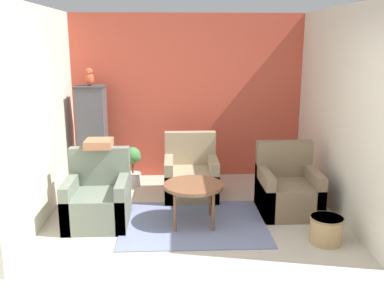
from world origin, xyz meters
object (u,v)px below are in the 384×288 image
object	(u,v)px
potted_plant	(132,164)
armchair_left	(98,201)
coffee_table	(193,188)
armchair_middle	(191,177)
parrot	(90,77)
birdcage	(93,137)
wicker_basket	(326,229)
armchair_right	(288,191)

from	to	relation	value
potted_plant	armchair_left	bearing A→B (deg)	-101.69
coffee_table	armchair_middle	distance (m)	1.00
coffee_table	potted_plant	bearing A→B (deg)	120.09
parrot	armchair_left	bearing A→B (deg)	-78.52
potted_plant	parrot	bearing A→B (deg)	172.35
parrot	potted_plant	distance (m)	1.47
birdcage	wicker_basket	size ratio (longest dim) A/B	4.16
armchair_left	armchair_right	distance (m)	2.44
armchair_left	parrot	world-z (taller)	parrot
birdcage	potted_plant	xyz separation A→B (m)	(0.60, -0.08, -0.42)
coffee_table	armchair_left	bearing A→B (deg)	175.77
birdcage	potted_plant	size ratio (longest dim) A/B	2.54
potted_plant	wicker_basket	distance (m)	3.14
armchair_left	birdcage	size ratio (longest dim) A/B	0.58
coffee_table	parrot	distance (m)	2.49
armchair_middle	wicker_basket	xyz separation A→B (m)	(1.45, -1.55, -0.13)
coffee_table	armchair_left	size ratio (longest dim) A/B	0.81
armchair_left	wicker_basket	bearing A→B (deg)	-14.03
armchair_right	birdcage	xyz separation A→B (m)	(-2.74, 1.26, 0.47)
armchair_middle	parrot	xyz separation A→B (m)	(-1.49, 0.62, 1.38)
birdcage	parrot	xyz separation A→B (m)	(0.00, 0.00, 0.92)
armchair_left	wicker_basket	size ratio (longest dim) A/B	2.42
armchair_middle	parrot	distance (m)	2.13
coffee_table	potted_plant	world-z (taller)	potted_plant
coffee_table	armchair_left	world-z (taller)	armchair_left
coffee_table	parrot	world-z (taller)	parrot
potted_plant	coffee_table	bearing A→B (deg)	-59.91
armchair_middle	birdcage	bearing A→B (deg)	157.65
coffee_table	parrot	size ratio (longest dim) A/B	2.69
armchair_left	armchair_right	size ratio (longest dim) A/B	1.00
birdcage	potted_plant	bearing A→B (deg)	-7.44
armchair_left	potted_plant	size ratio (longest dim) A/B	1.48
coffee_table	wicker_basket	xyz separation A→B (m)	(1.46, -0.57, -0.31)
armchair_right	armchair_middle	bearing A→B (deg)	152.53
armchair_middle	birdcage	distance (m)	1.68
coffee_table	wicker_basket	world-z (taller)	coffee_table
potted_plant	wicker_basket	world-z (taller)	potted_plant
coffee_table	wicker_basket	bearing A→B (deg)	-21.37
armchair_left	potted_plant	xyz separation A→B (m)	(0.30, 1.43, 0.05)
armchair_right	armchair_middle	world-z (taller)	same
coffee_table	armchair_middle	xyz separation A→B (m)	(0.01, 0.98, -0.18)
armchair_left	armchair_middle	size ratio (longest dim) A/B	1.00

